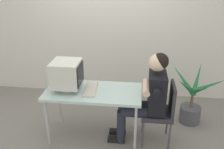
{
  "coord_description": "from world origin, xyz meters",
  "views": [
    {
      "loc": [
        0.6,
        -2.93,
        2.25
      ],
      "look_at": [
        0.25,
        0.0,
        0.97
      ],
      "focal_mm": 39.83,
      "sensor_mm": 36.0,
      "label": 1
    }
  ],
  "objects_px": {
    "desk": "(93,94)",
    "office_chair": "(162,110)",
    "potted_plant": "(192,103)",
    "person_seated": "(148,95)",
    "keyboard": "(91,89)",
    "crt_monitor": "(67,74)"
  },
  "relations": [
    {
      "from": "desk",
      "to": "office_chair",
      "type": "relative_size",
      "value": 1.47
    },
    {
      "from": "potted_plant",
      "to": "office_chair",
      "type": "bearing_deg",
      "value": -132.98
    },
    {
      "from": "office_chair",
      "to": "person_seated",
      "type": "bearing_deg",
      "value": -180.0
    },
    {
      "from": "desk",
      "to": "keyboard",
      "type": "xyz_separation_m",
      "value": [
        -0.04,
        0.02,
        0.07
      ]
    },
    {
      "from": "office_chair",
      "to": "keyboard",
      "type": "bearing_deg",
      "value": 177.34
    },
    {
      "from": "person_seated",
      "to": "potted_plant",
      "type": "relative_size",
      "value": 1.4
    },
    {
      "from": "keyboard",
      "to": "desk",
      "type": "bearing_deg",
      "value": -26.21
    },
    {
      "from": "crt_monitor",
      "to": "keyboard",
      "type": "bearing_deg",
      "value": 2.57
    },
    {
      "from": "person_seated",
      "to": "office_chair",
      "type": "bearing_deg",
      "value": 0.0
    },
    {
      "from": "crt_monitor",
      "to": "keyboard",
      "type": "height_order",
      "value": "crt_monitor"
    },
    {
      "from": "keyboard",
      "to": "person_seated",
      "type": "xyz_separation_m",
      "value": [
        0.77,
        -0.04,
        -0.02
      ]
    },
    {
      "from": "crt_monitor",
      "to": "potted_plant",
      "type": "relative_size",
      "value": 0.44
    },
    {
      "from": "crt_monitor",
      "to": "keyboard",
      "type": "relative_size",
      "value": 0.89
    },
    {
      "from": "keyboard",
      "to": "office_chair",
      "type": "bearing_deg",
      "value": -2.66
    },
    {
      "from": "keyboard",
      "to": "potted_plant",
      "type": "height_order",
      "value": "potted_plant"
    },
    {
      "from": "keyboard",
      "to": "potted_plant",
      "type": "bearing_deg",
      "value": 18.54
    },
    {
      "from": "potted_plant",
      "to": "keyboard",
      "type": "bearing_deg",
      "value": -161.46
    },
    {
      "from": "desk",
      "to": "office_chair",
      "type": "distance_m",
      "value": 0.94
    },
    {
      "from": "desk",
      "to": "potted_plant",
      "type": "bearing_deg",
      "value": 19.61
    },
    {
      "from": "office_chair",
      "to": "potted_plant",
      "type": "height_order",
      "value": "potted_plant"
    },
    {
      "from": "desk",
      "to": "office_chair",
      "type": "height_order",
      "value": "office_chair"
    },
    {
      "from": "office_chair",
      "to": "person_seated",
      "type": "xyz_separation_m",
      "value": [
        -0.2,
        -0.0,
        0.21
      ]
    }
  ]
}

